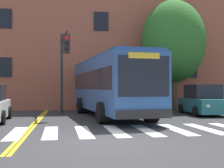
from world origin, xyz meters
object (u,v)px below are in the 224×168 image
at_px(traffic_light_overhead, 64,58).
at_px(city_bus, 109,85).
at_px(street_tree_curbside_large, 174,42).
at_px(car_teal_far_lane, 203,101).
at_px(car_silver_behind_bus, 97,97).

bearing_deg(traffic_light_overhead, city_bus, -10.05).
bearing_deg(city_bus, street_tree_curbside_large, 35.46).
bearing_deg(street_tree_curbside_large, city_bus, -144.54).
distance_m(city_bus, traffic_light_overhead, 3.07).
height_order(car_teal_far_lane, traffic_light_overhead, traffic_light_overhead).
relative_size(car_teal_far_lane, street_tree_curbside_large, 0.52).
distance_m(city_bus, street_tree_curbside_large, 7.00).
height_order(city_bus, car_silver_behind_bus, city_bus).
relative_size(car_teal_far_lane, traffic_light_overhead, 0.82).
bearing_deg(city_bus, traffic_light_overhead, 169.95).
xyz_separation_m(traffic_light_overhead, street_tree_curbside_large, (7.73, 3.18, 1.58)).
xyz_separation_m(car_silver_behind_bus, street_tree_curbside_large, (4.84, -7.32, 4.14)).
height_order(city_bus, car_teal_far_lane, city_bus).
height_order(traffic_light_overhead, street_tree_curbside_large, street_tree_curbside_large).
bearing_deg(car_teal_far_lane, traffic_light_overhead, 178.66).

